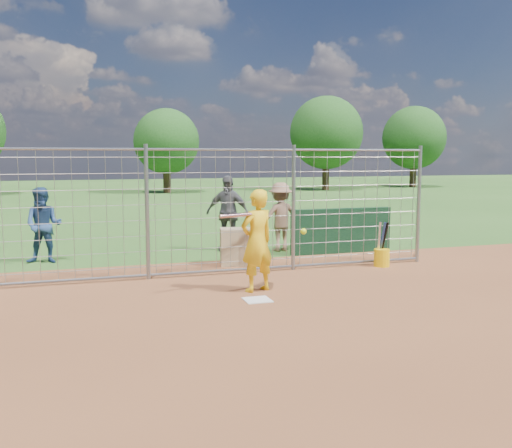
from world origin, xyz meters
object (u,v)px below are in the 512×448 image
object	(u,v)px
bystander_b	(227,213)
bucket_with_bats	(382,255)
bystander_c	(280,217)
bystander_a	(44,225)
equipment_bin	(239,247)
batter	(257,241)

from	to	relation	value
bystander_b	bucket_with_bats	world-z (taller)	bystander_b
bystander_c	bucket_with_bats	distance (m)	2.99
bystander_a	equipment_bin	xyz separation A→B (m)	(4.06, -1.53, -0.45)
equipment_bin	bucket_with_bats	world-z (taller)	bucket_with_bats
bystander_a	bystander_b	world-z (taller)	bystander_b
equipment_bin	bucket_with_bats	distance (m)	3.10
bystander_c	bucket_with_bats	bearing A→B (deg)	115.86
bucket_with_bats	batter	bearing A→B (deg)	-157.77
bystander_c	equipment_bin	distance (m)	2.13
batter	bystander_b	size ratio (longest dim) A/B	0.95
bystander_a	bystander_c	size ratio (longest dim) A/B	0.98
bystander_a	bystander_c	distance (m)	5.56
batter	equipment_bin	distance (m)	2.55
batter	bystander_b	xyz separation A→B (m)	(0.64, 4.39, 0.04)
bystander_b	bucket_with_bats	bearing A→B (deg)	-15.63
bystander_b	equipment_bin	bearing A→B (deg)	-63.91
equipment_bin	bystander_b	bearing A→B (deg)	93.58
equipment_bin	bystander_a	bearing A→B (deg)	170.61
bystander_a	bystander_c	bearing A→B (deg)	12.99
batter	equipment_bin	xyz separation A→B (m)	(0.38, 2.47, -0.50)
batter	equipment_bin	size ratio (longest dim) A/B	2.25
bystander_c	bystander_a	bearing A→B (deg)	-3.22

